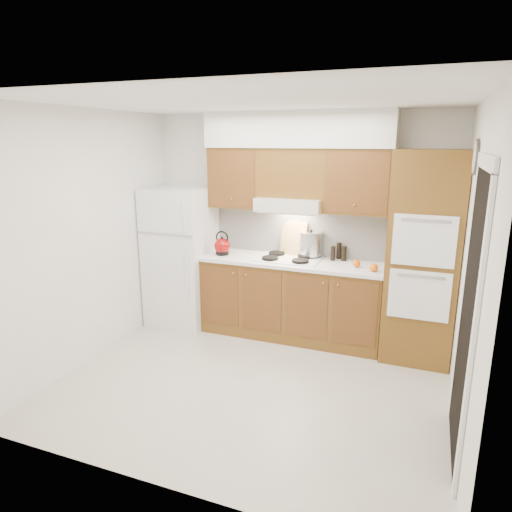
# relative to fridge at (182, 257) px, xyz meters

# --- Properties ---
(floor) EXTENTS (3.60, 3.60, 0.00)m
(floor) POSITION_rel_fridge_xyz_m (1.41, -1.14, -0.86)
(floor) COLOR #B7B2A0
(floor) RESTS_ON ground
(ceiling) EXTENTS (3.60, 3.60, 0.00)m
(ceiling) POSITION_rel_fridge_xyz_m (1.41, -1.14, 1.74)
(ceiling) COLOR white
(ceiling) RESTS_ON wall_back
(wall_back) EXTENTS (3.60, 0.02, 2.60)m
(wall_back) POSITION_rel_fridge_xyz_m (1.41, 0.36, 0.44)
(wall_back) COLOR white
(wall_back) RESTS_ON floor
(wall_left) EXTENTS (0.02, 3.00, 2.60)m
(wall_left) POSITION_rel_fridge_xyz_m (-0.40, -1.14, 0.44)
(wall_left) COLOR white
(wall_left) RESTS_ON floor
(wall_right) EXTENTS (0.02, 3.00, 2.60)m
(wall_right) POSITION_rel_fridge_xyz_m (3.21, -1.14, 0.44)
(wall_right) COLOR white
(wall_right) RESTS_ON floor
(fridge) EXTENTS (0.75, 0.72, 1.72)m
(fridge) POSITION_rel_fridge_xyz_m (0.00, 0.00, 0.00)
(fridge) COLOR white
(fridge) RESTS_ON floor
(base_cabinets) EXTENTS (2.11, 0.60, 0.90)m
(base_cabinets) POSITION_rel_fridge_xyz_m (1.43, 0.06, -0.41)
(base_cabinets) COLOR brown
(base_cabinets) RESTS_ON floor
(countertop) EXTENTS (2.13, 0.62, 0.04)m
(countertop) POSITION_rel_fridge_xyz_m (1.43, 0.05, 0.06)
(countertop) COLOR white
(countertop) RESTS_ON base_cabinets
(backsplash) EXTENTS (2.11, 0.03, 0.56)m
(backsplash) POSITION_rel_fridge_xyz_m (1.43, 0.34, 0.36)
(backsplash) COLOR white
(backsplash) RESTS_ON countertop
(oven_cabinet) EXTENTS (0.70, 0.65, 2.20)m
(oven_cabinet) POSITION_rel_fridge_xyz_m (2.85, 0.03, 0.24)
(oven_cabinet) COLOR brown
(oven_cabinet) RESTS_ON floor
(upper_cab_left) EXTENTS (0.63, 0.33, 0.70)m
(upper_cab_left) POSITION_rel_fridge_xyz_m (0.69, 0.19, 0.99)
(upper_cab_left) COLOR brown
(upper_cab_left) RESTS_ON wall_back
(upper_cab_right) EXTENTS (0.73, 0.33, 0.70)m
(upper_cab_right) POSITION_rel_fridge_xyz_m (2.12, 0.19, 0.99)
(upper_cab_right) COLOR brown
(upper_cab_right) RESTS_ON wall_back
(range_hood) EXTENTS (0.75, 0.45, 0.15)m
(range_hood) POSITION_rel_fridge_xyz_m (1.38, 0.13, 0.71)
(range_hood) COLOR silver
(range_hood) RESTS_ON wall_back
(upper_cab_over_hood) EXTENTS (0.75, 0.33, 0.55)m
(upper_cab_over_hood) POSITION_rel_fridge_xyz_m (1.38, 0.19, 1.06)
(upper_cab_over_hood) COLOR brown
(upper_cab_over_hood) RESTS_ON range_hood
(soffit) EXTENTS (2.13, 0.36, 0.40)m
(soffit) POSITION_rel_fridge_xyz_m (1.43, 0.18, 1.54)
(soffit) COLOR silver
(soffit) RESTS_ON wall_back
(cooktop) EXTENTS (0.74, 0.50, 0.01)m
(cooktop) POSITION_rel_fridge_xyz_m (1.38, 0.07, 0.09)
(cooktop) COLOR white
(cooktop) RESTS_ON countertop
(doorway) EXTENTS (0.02, 0.90, 2.10)m
(doorway) POSITION_rel_fridge_xyz_m (3.19, -1.49, 0.19)
(doorway) COLOR black
(doorway) RESTS_ON floor
(wall_clock) EXTENTS (0.02, 0.30, 0.30)m
(wall_clock) POSITION_rel_fridge_xyz_m (3.19, -0.59, 1.29)
(wall_clock) COLOR #3F3833
(wall_clock) RESTS_ON wall_right
(kettle) EXTENTS (0.23, 0.23, 0.19)m
(kettle) POSITION_rel_fridge_xyz_m (0.57, -0.01, 0.19)
(kettle) COLOR maroon
(kettle) RESTS_ON countertop
(cutting_board) EXTENTS (0.34, 0.18, 0.43)m
(cutting_board) POSITION_rel_fridge_xyz_m (1.38, 0.27, 0.28)
(cutting_board) COLOR #D8BD6F
(cutting_board) RESTS_ON countertop
(stock_pot) EXTENTS (0.28, 0.28, 0.27)m
(stock_pot) POSITION_rel_fridge_xyz_m (1.60, 0.25, 0.24)
(stock_pot) COLOR silver
(stock_pot) RESTS_ON cooktop
(condiment_a) EXTENTS (0.07, 0.07, 0.19)m
(condiment_a) POSITION_rel_fridge_xyz_m (1.92, 0.31, 0.17)
(condiment_a) COLOR black
(condiment_a) RESTS_ON countertop
(condiment_b) EXTENTS (0.06, 0.06, 0.17)m
(condiment_b) POSITION_rel_fridge_xyz_m (1.87, 0.21, 0.16)
(condiment_b) COLOR black
(condiment_b) RESTS_ON countertop
(condiment_c) EXTENTS (0.07, 0.07, 0.17)m
(condiment_c) POSITION_rel_fridge_xyz_m (1.99, 0.24, 0.17)
(condiment_c) COLOR black
(condiment_c) RESTS_ON countertop
(orange_near) EXTENTS (0.09, 0.09, 0.09)m
(orange_near) POSITION_rel_fridge_xyz_m (2.37, -0.10, 0.12)
(orange_near) COLOR orange
(orange_near) RESTS_ON countertop
(orange_far) EXTENTS (0.08, 0.08, 0.08)m
(orange_far) POSITION_rel_fridge_xyz_m (2.18, 0.01, 0.12)
(orange_far) COLOR orange
(orange_far) RESTS_ON countertop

